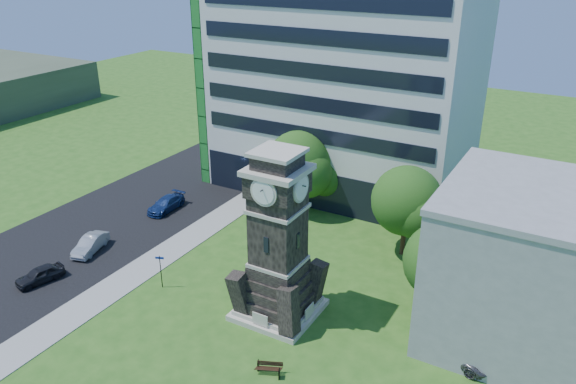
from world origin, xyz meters
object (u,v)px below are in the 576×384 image
Objects in this scene: car_street_south at (40,275)px; car_street_north at (166,204)px; car_east_lot at (457,350)px; clock_tower at (278,247)px; street_sign at (161,268)px; park_bench at (269,367)px; car_street_mid at (90,244)px.

car_street_south is 14.73m from car_street_north.
car_east_lot is (30.41, -7.64, 0.06)m from car_street_north.
car_street_south is 31.12m from car_east_lot.
street_sign is at bearing -169.76° from clock_tower.
park_bench is 12.72m from street_sign.
street_sign is (9.00, -1.20, 1.05)m from car_street_mid.
car_street_south is 0.91× the size of car_street_mid.
car_street_mid is (-0.29, 5.30, 0.04)m from car_street_south.
car_street_mid reaches higher than car_street_south.
street_sign is (-12.02, 3.98, 1.28)m from park_bench.
clock_tower is 3.03× the size of car_street_mid.
car_east_lot is (12.24, 1.30, -4.57)m from clock_tower.
car_street_north is at bearing 72.90° from car_street_mid.
car_street_south is at bearing -178.50° from street_sign.
car_street_north is at bearing 121.21° from park_bench.
car_street_mid is 21.65m from park_bench.
park_bench is (21.02, -5.18, -0.23)m from car_street_mid.
street_sign reaches higher than car_street_south.
car_street_mid reaches higher than car_street_north.
street_sign reaches higher than car_street_north.
car_street_mid is at bearing 106.45° from car_east_lot.
car_street_north is (0.18, 9.43, -0.01)m from car_street_mid.
car_east_lot is 21.81m from street_sign.
street_sign is at bearing 110.98° from car_east_lot.
car_east_lot reaches higher than park_bench.
car_street_south is 5.31m from car_street_mid.
car_street_mid is at bearing 142.40° from park_bench.
car_street_north is 1.64× the size of street_sign.
car_east_lot is 11.84m from park_bench.
car_street_mid is 1.47× the size of street_sign.
car_street_mid is at bearing -93.51° from car_street_north.
car_street_mid is at bearing -178.47° from clock_tower.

